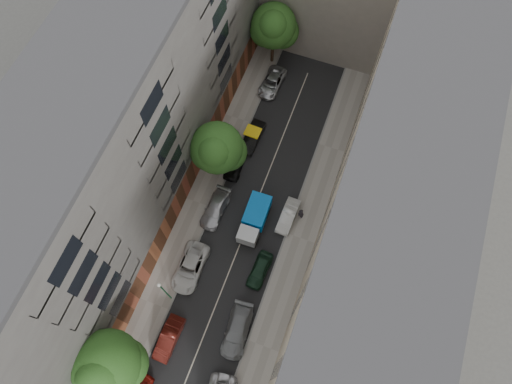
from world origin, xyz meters
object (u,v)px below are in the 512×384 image
at_px(car_left_3, 216,209).
at_px(car_right_2, 260,270).
at_px(car_left_2, 190,268).
at_px(car_left_5, 253,137).
at_px(car_left_6, 272,82).
at_px(car_right_1, 237,331).
at_px(lamp_post, 164,290).
at_px(car_right_3, 288,216).
at_px(tree_near, 108,367).
at_px(tree_mid, 218,150).
at_px(car_left_1, 169,338).
at_px(tree_far, 274,28).
at_px(car_left_4, 235,163).
at_px(pedestrian, 301,213).
at_px(tarp_truck, 254,219).

relative_size(car_left_3, car_right_2, 1.20).
relative_size(car_left_2, car_left_5, 1.23).
height_order(car_left_5, car_left_6, car_left_5).
bearing_deg(car_left_5, car_left_3, -91.50).
xyz_separation_m(car_right_1, lamp_post, (-7.03, 0.67, 3.18)).
relative_size(car_left_3, car_right_1, 0.90).
bearing_deg(lamp_post, car_left_6, 88.17).
height_order(car_left_3, car_right_3, car_left_3).
height_order(car_left_5, car_right_3, car_left_5).
distance_m(car_left_6, tree_near, 34.21).
bearing_deg(tree_mid, car_left_1, -83.83).
distance_m(car_right_3, tree_far, 20.62).
xyz_separation_m(tree_mid, lamp_post, (0.44, -13.90, -1.42)).
bearing_deg(tree_mid, tree_near, -91.52).
bearing_deg(tree_near, car_left_1, 56.73).
bearing_deg(tree_near, car_left_4, 85.85).
xyz_separation_m(car_left_2, tree_near, (-1.63, -10.38, 5.46)).
bearing_deg(car_right_2, pedestrian, 77.16).
bearing_deg(tree_far, pedestrian, -62.42).
xyz_separation_m(lamp_post, pedestrian, (8.99, 12.12, -2.89)).
xyz_separation_m(car_left_2, lamp_post, (-0.63, -3.23, 3.20)).
height_order(tarp_truck, car_left_6, tarp_truck).
xyz_separation_m(tarp_truck, car_left_3, (-4.20, -0.10, -0.63)).
height_order(car_right_1, car_right_3, car_right_1).
bearing_deg(tree_mid, car_right_2, -48.82).
height_order(car_left_1, car_right_1, car_right_1).
distance_m(car_left_4, car_left_5, 3.66).
height_order(car_left_2, tree_far, tree_far).
bearing_deg(car_right_2, lamp_post, -139.44).
relative_size(car_left_1, car_right_1, 0.82).
xyz_separation_m(car_left_3, lamp_post, (-0.63, -9.76, 3.25)).
bearing_deg(lamp_post, car_right_2, 37.28).
distance_m(car_left_3, car_left_4, 5.60).
height_order(car_left_2, lamp_post, lamp_post).
height_order(car_left_6, car_right_3, car_right_3).
height_order(tarp_truck, car_left_4, tarp_truck).
bearing_deg(car_right_1, car_left_6, 97.66).
distance_m(car_right_3, lamp_post, 14.34).
bearing_deg(car_left_6, car_left_4, -88.30).
height_order(car_left_1, car_left_5, car_left_5).
bearing_deg(tree_mid, car_left_2, -84.25).
distance_m(car_left_3, pedestrian, 8.69).
bearing_deg(pedestrian, car_right_2, 94.60).
relative_size(car_left_6, car_right_1, 0.91).
bearing_deg(car_left_4, car_left_2, -92.74).
bearing_deg(car_left_3, car_left_2, -87.85).
height_order(lamp_post, pedestrian, lamp_post).
distance_m(car_left_4, lamp_post, 15.70).
distance_m(car_left_1, tree_mid, 18.06).
distance_m(car_left_5, car_right_3, 9.89).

